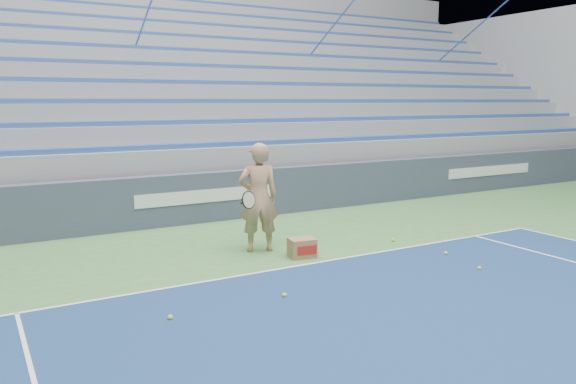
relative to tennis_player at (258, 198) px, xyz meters
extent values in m
cube|color=white|center=(0.09, -1.18, -0.96)|extent=(10.97, 0.05, 0.00)
cube|color=#3B435A|center=(0.09, 2.82, -0.42)|extent=(30.00, 0.30, 1.10)
cube|color=white|center=(0.09, 2.66, -0.37)|extent=(3.20, 0.02, 0.28)
cube|color=white|center=(9.09, 2.66, -0.37)|extent=(3.40, 0.02, 0.28)
cube|color=gray|center=(0.09, 7.37, -0.42)|extent=(30.00, 8.50, 1.10)
cube|color=gray|center=(0.09, 7.37, 0.38)|extent=(30.00, 8.50, 0.50)
cube|color=#2A4B99|center=(0.09, 3.50, 0.68)|extent=(29.60, 0.42, 0.11)
cube|color=gray|center=(0.09, 7.80, 0.88)|extent=(30.00, 7.65, 0.50)
cube|color=#2A4B99|center=(0.09, 4.35, 1.18)|extent=(29.60, 0.42, 0.11)
cube|color=gray|center=(0.09, 8.22, 1.38)|extent=(30.00, 6.80, 0.50)
cube|color=#2A4B99|center=(0.09, 5.20, 1.68)|extent=(29.60, 0.42, 0.11)
cube|color=gray|center=(0.09, 8.65, 1.88)|extent=(30.00, 5.95, 0.50)
cube|color=#2A4B99|center=(0.09, 6.05, 2.18)|extent=(29.60, 0.42, 0.11)
cube|color=gray|center=(0.09, 9.07, 2.38)|extent=(30.00, 5.10, 0.50)
cube|color=#2A4B99|center=(0.09, 6.90, 2.68)|extent=(29.60, 0.42, 0.11)
cube|color=gray|center=(0.09, 9.50, 2.88)|extent=(30.00, 4.25, 0.50)
cube|color=#2A4B99|center=(0.09, 7.75, 3.18)|extent=(29.60, 0.42, 0.11)
cube|color=gray|center=(0.09, 9.92, 3.38)|extent=(30.00, 3.40, 0.50)
cube|color=#2A4B99|center=(0.09, 8.60, 3.68)|extent=(29.60, 0.42, 0.11)
cube|color=gray|center=(0.09, 10.35, 3.88)|extent=(30.00, 2.55, 0.50)
cube|color=#2A4B99|center=(0.09, 9.45, 4.18)|extent=(29.60, 0.42, 0.11)
cube|color=gray|center=(0.09, 10.77, 4.38)|extent=(30.00, 1.70, 0.50)
cube|color=#2A4B99|center=(0.09, 10.30, 4.68)|extent=(29.60, 0.42, 0.11)
cube|color=gray|center=(0.09, 11.20, 4.88)|extent=(30.00, 0.85, 0.50)
cube|color=gray|center=(15.24, 7.37, 2.08)|extent=(0.30, 8.80, 6.10)
cube|color=gray|center=(0.09, 11.92, 2.68)|extent=(31.00, 0.40, 7.30)
cylinder|color=#3468B7|center=(0.09, 7.37, 3.63)|extent=(0.05, 8.53, 5.04)
cylinder|color=#3468B7|center=(6.09, 7.37, 3.63)|extent=(0.05, 8.53, 5.04)
cylinder|color=#3468B7|center=(12.09, 7.37, 3.63)|extent=(0.05, 8.53, 5.04)
imported|color=tan|center=(0.00, 0.00, 0.00)|extent=(0.81, 0.64, 1.94)
cylinder|color=black|center=(-0.35, -0.25, -0.02)|extent=(0.12, 0.27, 0.08)
cylinder|color=beige|center=(-0.45, -0.53, 0.08)|extent=(0.29, 0.16, 0.28)
torus|color=black|center=(-0.45, -0.53, 0.08)|extent=(0.31, 0.18, 0.30)
cube|color=#926846|center=(0.46, -0.73, -0.81)|extent=(0.49, 0.40, 0.33)
cube|color=#B21E19|center=(0.46, -0.90, -0.81)|extent=(0.35, 0.07, 0.15)
sphere|color=#DDEF30|center=(2.51, -2.79, -0.94)|extent=(0.07, 0.07, 0.07)
sphere|color=#DDEF30|center=(-0.79, -2.33, -0.94)|extent=(0.07, 0.07, 0.07)
sphere|color=#DDEF30|center=(2.54, -0.67, -0.94)|extent=(0.07, 0.07, 0.07)
sphere|color=#DDEF30|center=(2.71, -1.87, -0.94)|extent=(0.07, 0.07, 0.07)
sphere|color=#DDEF30|center=(-2.40, -2.33, -0.94)|extent=(0.07, 0.07, 0.07)
camera|label=1|loc=(-4.40, -8.72, 1.69)|focal=35.00mm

